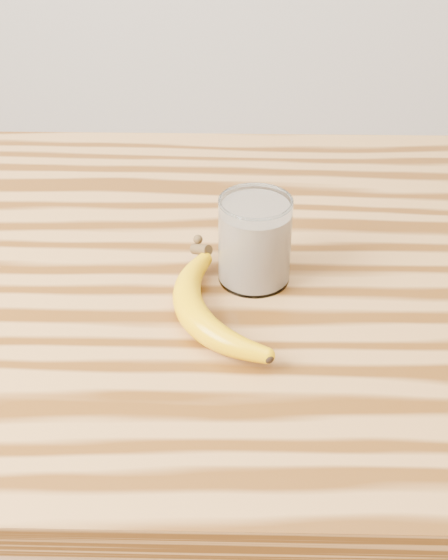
{
  "coord_description": "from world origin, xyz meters",
  "views": [
    {
      "loc": [
        0.08,
        -0.82,
        1.45
      ],
      "look_at": [
        0.06,
        -0.07,
        0.93
      ],
      "focal_mm": 50.0,
      "sensor_mm": 36.0,
      "label": 1
    }
  ],
  "objects": [
    {
      "name": "banana",
      "position": [
        0.02,
        -0.12,
        0.92
      ],
      "size": [
        0.21,
        0.31,
        0.04
      ],
      "primitive_type": null,
      "rotation": [
        0.0,
        0.0,
        0.38
      ],
      "color": "#E2A200",
      "rests_on": "table"
    },
    {
      "name": "table",
      "position": [
        0.0,
        0.0,
        0.77
      ],
      "size": [
        1.2,
        0.8,
        0.9
      ],
      "color": "#A67139",
      "rests_on": "ground"
    },
    {
      "name": "smoothie_glass",
      "position": [
        0.1,
        -0.02,
        0.95
      ],
      "size": [
        0.09,
        0.09,
        0.11
      ],
      "color": "white",
      "rests_on": "table"
    }
  ]
}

